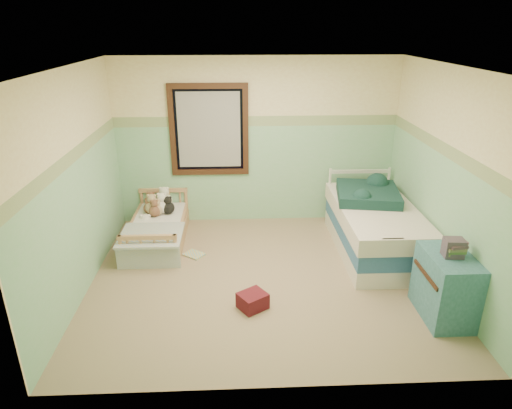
{
  "coord_description": "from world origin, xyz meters",
  "views": [
    {
      "loc": [
        -0.31,
        -4.76,
        2.93
      ],
      "look_at": [
        -0.07,
        0.35,
        0.83
      ],
      "focal_mm": 31.35,
      "sensor_mm": 36.0,
      "label": 1
    }
  ],
  "objects_px": {
    "plush_floor_cream": "(147,229)",
    "dresser": "(446,286)",
    "plush_floor_tan": "(149,239)",
    "twin_bed_frame": "(373,244)",
    "floor_book": "(194,255)",
    "toddler_bed_frame": "(158,235)",
    "red_pillow": "(253,301)"
  },
  "relations": [
    {
      "from": "plush_floor_tan",
      "to": "twin_bed_frame",
      "type": "distance_m",
      "value": 3.11
    },
    {
      "from": "plush_floor_tan",
      "to": "dresser",
      "type": "bearing_deg",
      "value": -27.43
    },
    {
      "from": "red_pillow",
      "to": "floor_book",
      "type": "distance_m",
      "value": 1.44
    },
    {
      "from": "twin_bed_frame",
      "to": "floor_book",
      "type": "height_order",
      "value": "twin_bed_frame"
    },
    {
      "from": "red_pillow",
      "to": "floor_book",
      "type": "xyz_separation_m",
      "value": [
        -0.75,
        1.23,
        -0.08
      ]
    },
    {
      "from": "floor_book",
      "to": "toddler_bed_frame",
      "type": "bearing_deg",
      "value": 177.47
    },
    {
      "from": "plush_floor_tan",
      "to": "plush_floor_cream",
      "type": "bearing_deg",
      "value": 106.72
    },
    {
      "from": "plush_floor_tan",
      "to": "twin_bed_frame",
      "type": "relative_size",
      "value": 0.11
    },
    {
      "from": "red_pillow",
      "to": "plush_floor_cream",
      "type": "bearing_deg",
      "value": 129.08
    },
    {
      "from": "toddler_bed_frame",
      "to": "red_pillow",
      "type": "xyz_separation_m",
      "value": [
        1.29,
        -1.67,
        -0.01
      ]
    },
    {
      "from": "plush_floor_cream",
      "to": "dresser",
      "type": "relative_size",
      "value": 0.34
    },
    {
      "from": "plush_floor_tan",
      "to": "red_pillow",
      "type": "height_order",
      "value": "plush_floor_tan"
    },
    {
      "from": "dresser",
      "to": "red_pillow",
      "type": "height_order",
      "value": "dresser"
    },
    {
      "from": "plush_floor_tan",
      "to": "floor_book",
      "type": "xyz_separation_m",
      "value": [
        0.65,
        -0.31,
        -0.1
      ]
    },
    {
      "from": "plush_floor_tan",
      "to": "red_pillow",
      "type": "xyz_separation_m",
      "value": [
        1.39,
        -1.54,
        -0.02
      ]
    },
    {
      "from": "plush_floor_cream",
      "to": "red_pillow",
      "type": "height_order",
      "value": "plush_floor_cream"
    },
    {
      "from": "twin_bed_frame",
      "to": "dresser",
      "type": "height_order",
      "value": "dresser"
    },
    {
      "from": "plush_floor_tan",
      "to": "dresser",
      "type": "height_order",
      "value": "dresser"
    },
    {
      "from": "plush_floor_tan",
      "to": "floor_book",
      "type": "height_order",
      "value": "plush_floor_tan"
    },
    {
      "from": "plush_floor_cream",
      "to": "toddler_bed_frame",
      "type": "bearing_deg",
      "value": -37.92
    },
    {
      "from": "plush_floor_tan",
      "to": "red_pillow",
      "type": "bearing_deg",
      "value": -47.88
    },
    {
      "from": "plush_floor_cream",
      "to": "twin_bed_frame",
      "type": "bearing_deg",
      "value": -10.16
    },
    {
      "from": "toddler_bed_frame",
      "to": "floor_book",
      "type": "height_order",
      "value": "toddler_bed_frame"
    },
    {
      "from": "plush_floor_cream",
      "to": "twin_bed_frame",
      "type": "xyz_separation_m",
      "value": [
        3.18,
        -0.57,
        -0.01
      ]
    },
    {
      "from": "dresser",
      "to": "floor_book",
      "type": "xyz_separation_m",
      "value": [
        -2.76,
        1.46,
        -0.35
      ]
    },
    {
      "from": "plush_floor_cream",
      "to": "plush_floor_tan",
      "type": "relative_size",
      "value": 1.15
    },
    {
      "from": "plush_floor_tan",
      "to": "dresser",
      "type": "relative_size",
      "value": 0.3
    },
    {
      "from": "toddler_bed_frame",
      "to": "twin_bed_frame",
      "type": "distance_m",
      "value": 3.03
    },
    {
      "from": "plush_floor_cream",
      "to": "dresser",
      "type": "xyz_separation_m",
      "value": [
        3.49,
        -2.05,
        0.24
      ]
    },
    {
      "from": "red_pillow",
      "to": "toddler_bed_frame",
      "type": "bearing_deg",
      "value": 127.64
    },
    {
      "from": "twin_bed_frame",
      "to": "dresser",
      "type": "distance_m",
      "value": 1.53
    },
    {
      "from": "floor_book",
      "to": "plush_floor_cream",
      "type": "bearing_deg",
      "value": 177.75
    }
  ]
}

